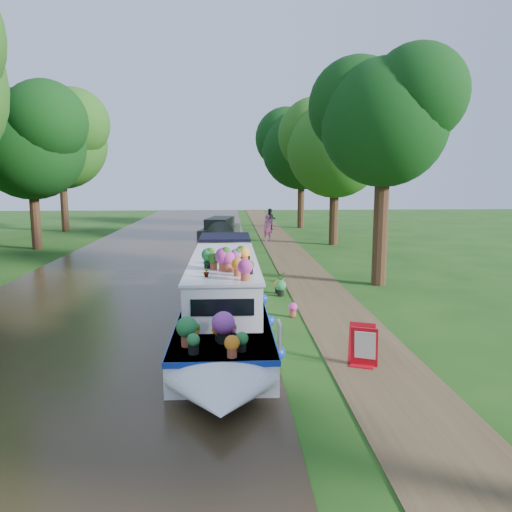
% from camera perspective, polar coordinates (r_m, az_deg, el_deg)
% --- Properties ---
extents(ground, '(100.00, 100.00, 0.00)m').
position_cam_1_polar(ground, '(16.71, 4.19, -5.61)').
color(ground, '#1A4411').
rests_on(ground, ground).
extents(canal_water, '(10.00, 100.00, 0.02)m').
position_cam_1_polar(canal_water, '(17.03, -16.36, -5.64)').
color(canal_water, black).
rests_on(canal_water, ground).
extents(towpath, '(2.20, 100.00, 0.03)m').
position_cam_1_polar(towpath, '(16.90, 8.25, -5.46)').
color(towpath, '#4C3A23').
rests_on(towpath, ground).
extents(plant_boat, '(2.29, 13.52, 2.26)m').
position_cam_1_polar(plant_boat, '(14.51, -3.67, -4.38)').
color(plant_boat, white).
rests_on(plant_boat, canal_water).
extents(tree_near_overhang, '(5.52, 5.28, 8.99)m').
position_cam_1_polar(tree_near_overhang, '(20.14, 14.42, 15.53)').
color(tree_near_overhang, '#331D11').
rests_on(tree_near_overhang, ground).
extents(tree_near_mid, '(6.90, 6.60, 9.40)m').
position_cam_1_polar(tree_near_mid, '(31.89, 9.02, 12.85)').
color(tree_near_mid, '#331D11').
rests_on(tree_near_mid, ground).
extents(tree_near_far, '(7.59, 7.26, 10.30)m').
position_cam_1_polar(tree_near_far, '(42.66, 5.21, 12.72)').
color(tree_near_far, '#331D11').
rests_on(tree_near_far, ground).
extents(tree_far_c, '(7.13, 6.82, 9.59)m').
position_cam_1_polar(tree_far_c, '(32.31, -24.41, 12.29)').
color(tree_far_c, '#331D11').
rests_on(tree_far_c, ground).
extents(tree_far_d, '(8.05, 7.70, 10.85)m').
position_cam_1_polar(tree_far_d, '(42.29, -21.45, 12.66)').
color(tree_far_d, '#331D11').
rests_on(tree_far_d, ground).
extents(second_boat, '(3.05, 7.17, 1.33)m').
position_cam_1_polar(second_boat, '(36.27, -4.14, 3.12)').
color(second_boat, black).
rests_on(second_boat, canal_water).
extents(sandwich_board, '(0.64, 0.65, 0.93)m').
position_cam_1_polar(sandwich_board, '(11.53, 12.15, -10.18)').
color(sandwich_board, red).
rests_on(sandwich_board, towpath).
extents(pedestrian_pink, '(0.76, 0.63, 1.79)m').
position_cam_1_polar(pedestrian_pink, '(33.18, 1.38, 3.26)').
color(pedestrian_pink, '#C9537C').
rests_on(pedestrian_pink, towpath).
extents(pedestrian_dark, '(0.96, 0.82, 1.72)m').
position_cam_1_polar(pedestrian_dark, '(40.44, 1.67, 4.23)').
color(pedestrian_dark, black).
rests_on(pedestrian_dark, towpath).
extents(verge_plant, '(0.46, 0.43, 0.41)m').
position_cam_1_polar(verge_plant, '(20.32, 3.00, -2.39)').
color(verge_plant, '#346B20').
rests_on(verge_plant, ground).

